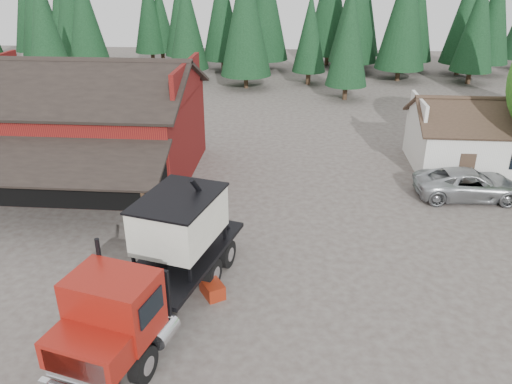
{
  "coord_description": "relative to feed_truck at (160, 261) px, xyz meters",
  "views": [
    {
      "loc": [
        1.33,
        -18.22,
        12.2
      ],
      "look_at": [
        -0.5,
        4.12,
        1.8
      ],
      "focal_mm": 35.0,
      "sensor_mm": 36.0,
      "label": 1
    }
  ],
  "objects": [
    {
      "name": "equip_box",
      "position": [
        1.73,
        1.0,
        -1.86
      ],
      "size": [
        1.18,
        1.3,
        0.6
      ],
      "primitive_type": "cube",
      "rotation": [
        0.0,
        0.0,
        0.57
      ],
      "color": "maroon",
      "rests_on": "ground"
    },
    {
      "name": "feed_truck",
      "position": [
        0.0,
        0.0,
        0.0
      ],
      "size": [
        5.2,
        10.6,
        4.62
      ],
      "rotation": [
        0.0,
        0.0,
        -0.25
      ],
      "color": "black",
      "rests_on": "ground"
    },
    {
      "name": "near_pine_b",
      "position": [
        9.48,
        32.97,
        3.73
      ],
      "size": [
        3.96,
        3.96,
        10.4
      ],
      "color": "#382619",
      "rests_on": "ground"
    },
    {
      "name": "silver_car",
      "position": [
        14.65,
        11.2,
        -1.33
      ],
      "size": [
        6.08,
        3.03,
        1.65
      ],
      "primitive_type": "imported",
      "rotation": [
        0.0,
        0.0,
        1.62
      ],
      "color": "#A9ADB1",
      "rests_on": "ground"
    },
    {
      "name": "red_barn",
      "position": [
        -7.52,
        12.87,
        0.53
      ],
      "size": [
        12.8,
        13.63,
        7.18
      ],
      "color": "maroon",
      "rests_on": "ground"
    },
    {
      "name": "ground",
      "position": [
        3.48,
        2.97,
        -2.16
      ],
      "size": [
        120.0,
        120.0,
        0.0
      ],
      "primitive_type": "plane",
      "color": "#493F39",
      "rests_on": "ground"
    },
    {
      "name": "conifer_backdrop",
      "position": [
        3.48,
        44.97,
        -2.16
      ],
      "size": [
        76.0,
        16.0,
        16.0
      ],
      "primitive_type": null,
      "color": "black",
      "rests_on": "ground"
    },
    {
      "name": "farmhouse",
      "position": [
        16.48,
        15.97,
        -0.5
      ],
      "size": [
        8.6,
        6.42,
        4.65
      ],
      "color": "silver",
      "rests_on": "ground"
    },
    {
      "name": "near_pine_d",
      "position": [
        -0.52,
        36.97,
        5.23
      ],
      "size": [
        5.28,
        5.28,
        13.4
      ],
      "color": "#382619",
      "rests_on": "ground"
    },
    {
      "name": "near_pine_a",
      "position": [
        -18.52,
        30.97,
        4.23
      ],
      "size": [
        4.4,
        4.4,
        11.4
      ],
      "color": "#382619",
      "rests_on": "ground"
    }
  ]
}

